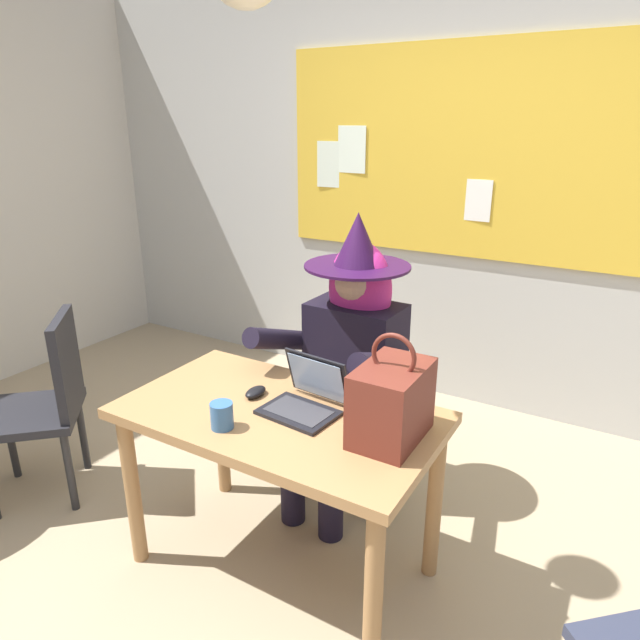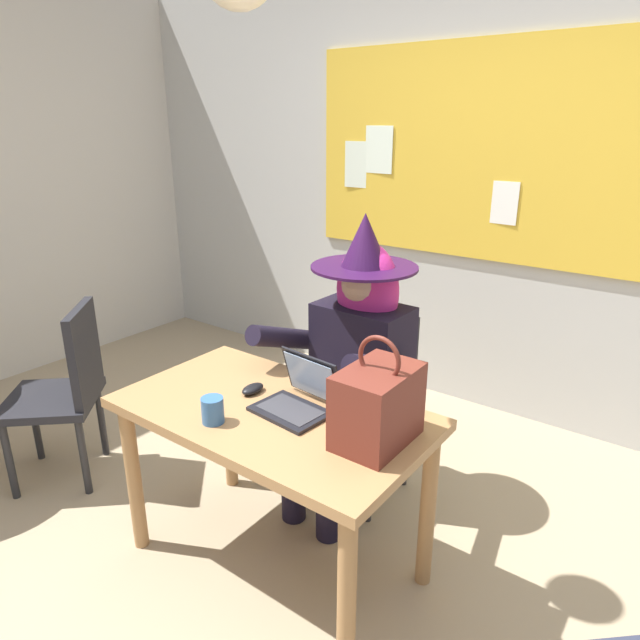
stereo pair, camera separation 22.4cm
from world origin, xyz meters
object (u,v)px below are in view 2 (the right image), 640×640
chair_at_desk (368,394)px  person_costumed (355,348)px  chair_spare_by_window (66,386)px  coffee_mug (213,410)px  desk_main (272,433)px  laptop (299,398)px  handbag (377,405)px  computer_mouse (253,389)px

chair_at_desk → person_costumed: person_costumed is taller
chair_spare_by_window → coffee_mug: bearing=134.0°
desk_main → coffee_mug: coffee_mug is taller
laptop → coffee_mug: bearing=-119.5°
chair_at_desk → coffee_mug: size_ratio=9.27×
chair_at_desk → person_costumed: 0.30m
person_costumed → handbag: size_ratio=3.60×
person_costumed → laptop: 0.52m
chair_at_desk → person_costumed: bearing=-1.0°
desk_main → chair_spare_by_window: 1.23m
handbag → desk_main: bearing=-174.6°
computer_mouse → chair_spare_by_window: size_ratio=0.12×
person_costumed → computer_mouse: person_costumed is taller
desk_main → computer_mouse: bearing=160.1°
chair_at_desk → handbag: handbag is taller
handbag → coffee_mug: 0.59m
chair_at_desk → handbag: 0.86m
computer_mouse → desk_main: bearing=-19.3°
desk_main → chair_at_desk: (-0.01, 0.69, -0.12)m
handbag → person_costumed: bearing=129.5°
computer_mouse → coffee_mug: 0.26m
chair_at_desk → handbag: (0.44, -0.65, 0.36)m
chair_at_desk → chair_spare_by_window: chair_spare_by_window is taller
desk_main → laptop: bearing=36.3°
desk_main → chair_at_desk: 0.70m
computer_mouse → coffee_mug: coffee_mug is taller
laptop → coffee_mug: size_ratio=3.10×
desk_main → computer_mouse: size_ratio=11.39×
desk_main → handbag: size_ratio=3.13×
person_costumed → laptop: person_costumed is taller
desk_main → computer_mouse: 0.20m
chair_at_desk → desk_main: bearing=0.1°
computer_mouse → handbag: (0.57, -0.01, 0.12)m
laptop → coffee_mug: laptop is taller
chair_at_desk → coffee_mug: bearing=-6.4°
chair_spare_by_window → person_costumed: bearing=167.4°
coffee_mug → chair_spare_by_window: size_ratio=0.11×
desk_main → handbag: handbag is taller
computer_mouse → laptop: bearing=2.7°
laptop → chair_spare_by_window: laptop is taller
handbag → coffee_mug: handbag is taller
desk_main → chair_spare_by_window: chair_spare_by_window is taller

